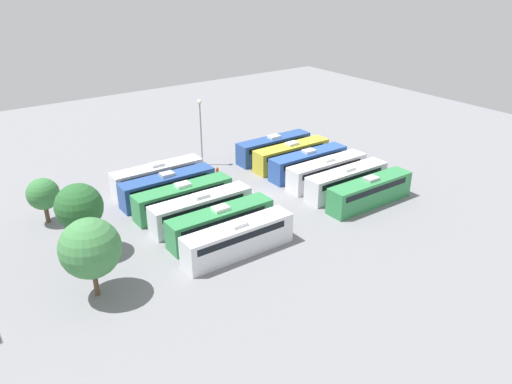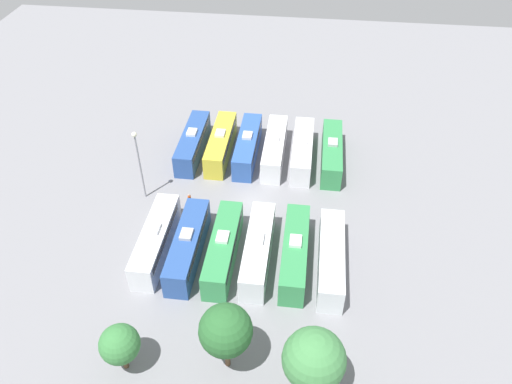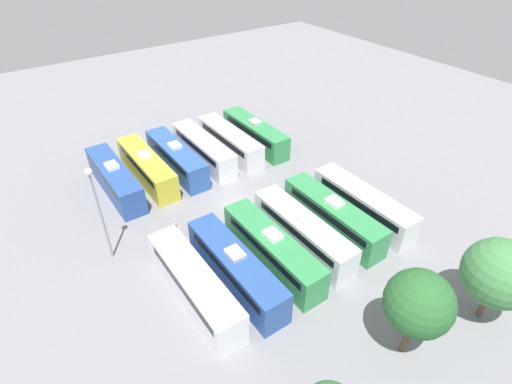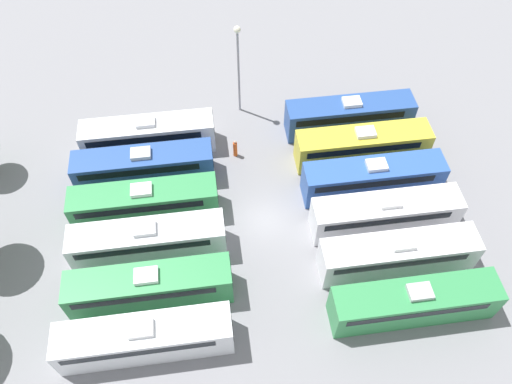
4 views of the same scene
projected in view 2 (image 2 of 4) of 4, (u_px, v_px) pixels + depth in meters
ground_plane at (253, 202)px, 59.29m from camera, size 117.06×117.06×0.00m
bus_0 at (332, 152)px, 64.12m from camera, size 2.52×11.47×3.43m
bus_1 at (302, 150)px, 64.50m from camera, size 2.52×11.47×3.43m
bus_2 at (275, 148)px, 64.94m from camera, size 2.52×11.47×3.43m
bus_3 at (247, 146)px, 65.29m from camera, size 2.52×11.47×3.43m
bus_4 at (221, 143)px, 65.68m from camera, size 2.52×11.47×3.43m
bus_5 at (193, 142)px, 65.86m from camera, size 2.52×11.47×3.43m
bus_6 at (331, 258)px, 50.29m from camera, size 2.52×11.47×3.43m
bus_7 at (295, 252)px, 50.90m from camera, size 2.52×11.47×3.43m
bus_8 at (258, 249)px, 51.18m from camera, size 2.52×11.47×3.43m
bus_9 at (223, 248)px, 51.33m from camera, size 2.52×11.47×3.43m
bus_10 at (188, 245)px, 51.63m from camera, size 2.52×11.47×3.43m
bus_11 at (156, 239)px, 52.25m from camera, size 2.52×11.47×3.43m
worker_person at (190, 201)px, 58.23m from camera, size 0.36×0.36×1.82m
light_pole at (138, 155)px, 56.16m from camera, size 0.60×0.60×9.21m
tree_0 at (314, 359)px, 38.46m from camera, size 5.06×5.06×7.10m
tree_1 at (226, 331)px, 39.94m from camera, size 4.45×4.45×7.23m
tree_2 at (120, 344)px, 40.84m from camera, size 3.41×3.41×5.08m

